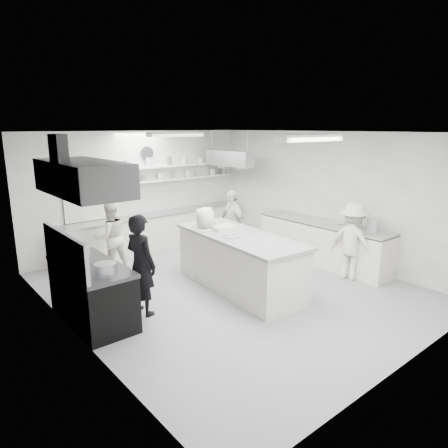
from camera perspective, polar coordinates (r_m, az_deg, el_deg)
floor at (r=8.09m, az=0.83°, el=-9.05°), size 6.00×7.00×0.02m
ceiling at (r=7.47m, az=0.91°, el=12.87°), size 6.00×7.00×0.02m
wall_back at (r=10.50m, az=-11.68°, el=4.52°), size 6.00×0.04×3.00m
wall_front at (r=5.56m, az=25.11°, el=-4.52°), size 6.00×0.04×3.00m
wall_left at (r=6.18m, az=-20.80°, el=-2.37°), size 0.04×7.00×3.00m
wall_right at (r=9.82m, az=14.32°, el=3.77°), size 0.04×7.00×3.00m
stove at (r=7.00m, az=-18.05°, el=-9.40°), size 0.80×1.80×0.90m
exhaust_hood at (r=6.52m, az=-19.28°, el=6.19°), size 0.85×2.00×0.50m
back_counter at (r=10.60m, az=-9.22°, el=-1.04°), size 5.00×0.60×0.92m
shelf_lower at (r=10.70m, az=-8.10°, el=6.18°), size 4.20×0.26×0.04m
shelf_upper at (r=10.66m, az=-8.16°, el=8.05°), size 4.20×0.26×0.04m
pass_through_window at (r=9.96m, az=-18.22°, el=3.34°), size 1.30×0.04×1.00m
wall_clock at (r=10.46m, az=-10.85°, el=9.77°), size 0.32×0.05×0.32m
right_counter at (r=9.66m, az=13.69°, el=-2.64°), size 0.74×3.30×0.94m
pot_rack at (r=10.62m, az=0.67°, el=9.25°), size 0.30×1.60×0.40m
light_fixture_front at (r=6.21m, az=12.01°, el=11.79°), size 1.30×0.25×0.10m
light_fixture_rear at (r=8.91m, az=-6.82°, el=12.44°), size 1.30×0.25×0.10m
prep_island at (r=7.90m, az=2.19°, el=-5.50°), size 1.27×2.90×1.04m
stove_pot at (r=7.24m, az=-19.86°, el=-3.79°), size 0.39×0.39×0.27m
cook_stove at (r=6.90m, az=-11.62°, el=-5.66°), size 0.53×0.70×1.73m
cook_back at (r=9.06m, az=-15.67°, el=-1.81°), size 0.80×0.64×1.56m
cook_island_left at (r=8.25m, az=-2.67°, el=-2.87°), size 0.58×0.81×1.54m
cook_island_right at (r=9.72m, az=1.16°, el=0.03°), size 0.52×1.01×1.65m
cook_right at (r=8.73m, az=17.67°, el=-2.36°), size 0.65×1.07×1.61m
bowl_island_a at (r=7.57m, az=0.94°, el=-1.97°), size 0.29×0.29×0.07m
bowl_island_b at (r=7.51m, az=0.74°, el=-2.13°), size 0.21×0.21×0.06m
bowl_right at (r=9.43m, az=15.65°, el=-0.01°), size 0.29×0.29×0.06m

